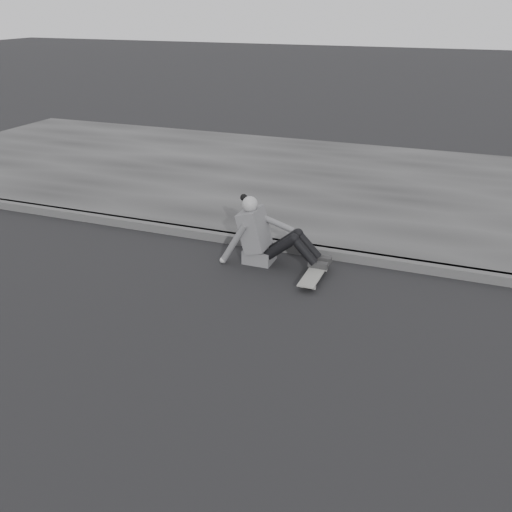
{
  "coord_description": "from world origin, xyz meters",
  "views": [
    {
      "loc": [
        -1.05,
        -4.11,
        3.07
      ],
      "look_at": [
        -3.12,
        1.23,
        0.5
      ],
      "focal_mm": 40.0,
      "sensor_mm": 36.0,
      "label": 1
    }
  ],
  "objects": [
    {
      "name": "skateboard",
      "position": [
        -2.62,
        1.88,
        0.07
      ],
      "size": [
        0.2,
        0.78,
        0.09
      ],
      "color": "#9A9A95",
      "rests_on": "ground"
    },
    {
      "name": "seated_woman",
      "position": [
        -3.35,
        2.13,
        0.36
      ],
      "size": [
        1.38,
        0.46,
        0.88
      ],
      "color": "#555658",
      "rests_on": "ground"
    }
  ]
}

